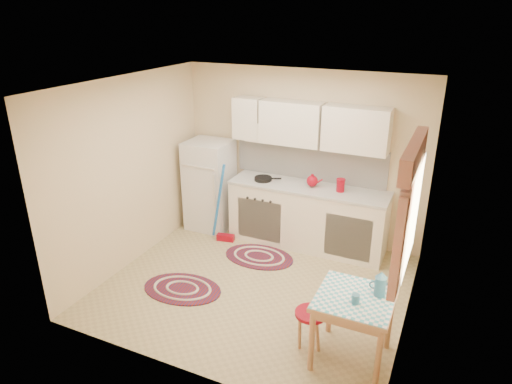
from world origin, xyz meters
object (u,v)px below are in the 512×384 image
at_px(fridge, 210,185).
at_px(stool, 310,329).
at_px(table, 352,328).
at_px(base_cabinets, 307,217).

bearing_deg(fridge, stool, -40.98).
bearing_deg(table, stool, 179.98).
distance_m(fridge, table, 3.43).
bearing_deg(fridge, base_cabinets, 1.81).
distance_m(base_cabinets, stool, 2.21).
relative_size(fridge, base_cabinets, 0.62).
bearing_deg(stool, fridge, 139.02).
distance_m(table, stool, 0.45).
distance_m(fridge, stool, 3.12).
xyz_separation_m(base_cabinets, stool, (0.74, -2.07, -0.23)).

